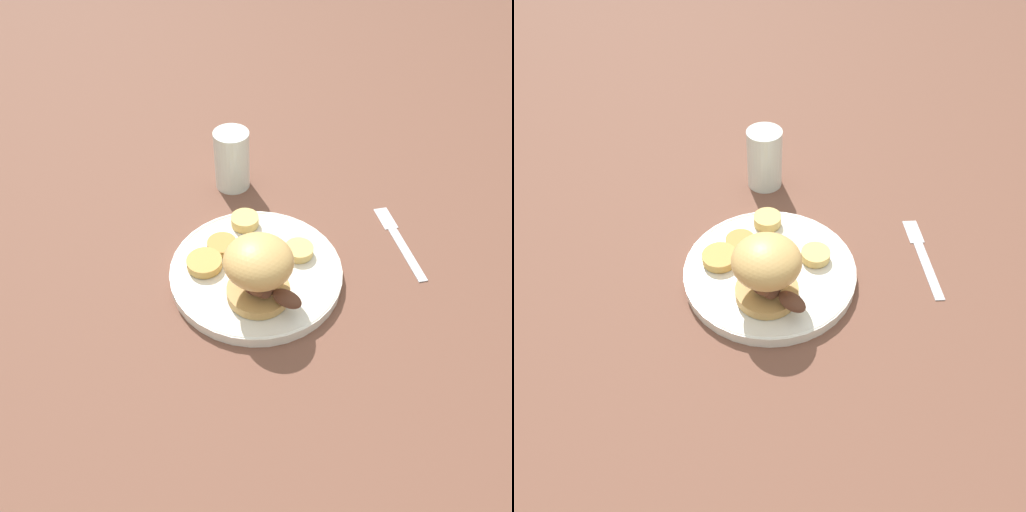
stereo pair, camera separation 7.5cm
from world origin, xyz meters
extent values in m
plane|color=brown|center=(0.00, 0.00, 0.00)|extent=(4.00, 4.00, 0.00)
cylinder|color=white|center=(0.00, 0.00, 0.01)|extent=(0.27, 0.27, 0.02)
torus|color=white|center=(0.00, 0.00, 0.02)|extent=(0.26, 0.26, 0.01)
cylinder|color=tan|center=(0.02, 0.05, 0.03)|extent=(0.09, 0.09, 0.02)
ellipsoid|color=#563323|center=(0.01, 0.09, 0.05)|extent=(0.04, 0.05, 0.02)
ellipsoid|color=brown|center=(0.02, 0.05, 0.05)|extent=(0.03, 0.03, 0.02)
ellipsoid|color=#563323|center=(0.02, 0.05, 0.05)|extent=(0.03, 0.04, 0.02)
ellipsoid|color=#563323|center=(0.02, 0.06, 0.05)|extent=(0.04, 0.04, 0.02)
ellipsoid|color=#4C281E|center=(0.03, 0.06, 0.05)|extent=(0.05, 0.05, 0.01)
ellipsoid|color=brown|center=(0.03, 0.06, 0.05)|extent=(0.06, 0.06, 0.02)
ellipsoid|color=tan|center=(0.02, 0.05, 0.09)|extent=(0.10, 0.10, 0.06)
cylinder|color=#DBB766|center=(-0.07, 0.01, 0.03)|extent=(0.05, 0.05, 0.01)
cylinder|color=#DBB766|center=(-0.03, -0.09, 0.03)|extent=(0.05, 0.05, 0.02)
cylinder|color=#BC8942|center=(0.02, -0.06, 0.03)|extent=(0.05, 0.05, 0.01)
cylinder|color=tan|center=(0.07, -0.04, 0.03)|extent=(0.05, 0.05, 0.01)
cylinder|color=#DBB766|center=(-0.02, -0.03, 0.03)|extent=(0.04, 0.04, 0.01)
cube|color=silver|center=(-0.24, 0.08, 0.00)|extent=(0.05, 0.12, 0.00)
cube|color=silver|center=(-0.26, 0.00, 0.00)|extent=(0.04, 0.06, 0.00)
cylinder|color=silver|center=(-0.08, -0.22, 0.06)|extent=(0.06, 0.06, 0.11)
camera|label=1|loc=(0.26, 0.45, 0.58)|focal=35.00mm
camera|label=2|loc=(0.20, 0.48, 0.58)|focal=35.00mm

